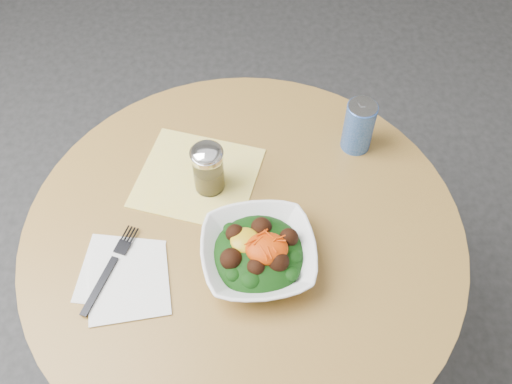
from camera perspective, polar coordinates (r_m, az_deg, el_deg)
ground at (r=1.84m, az=-0.84°, el=-16.36°), size 6.00×6.00×0.00m
table at (r=1.33m, az=-1.12°, el=-8.44°), size 0.90×0.90×0.75m
cloth_napkin at (r=1.24m, az=-5.87°, el=1.47°), size 0.30×0.28×0.00m
paper_napkins at (r=1.13m, az=-13.02°, el=-8.32°), size 0.19×0.20×0.00m
salad_bowl at (r=1.10m, az=0.26°, el=-6.15°), size 0.24×0.24×0.08m
fork at (r=1.15m, az=-14.28°, el=-7.21°), size 0.09×0.20×0.00m
spice_shaker at (r=1.18m, az=-4.80°, el=2.37°), size 0.07×0.07×0.12m
beverage_can at (r=1.27m, az=10.24°, el=6.49°), size 0.07×0.07×0.13m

